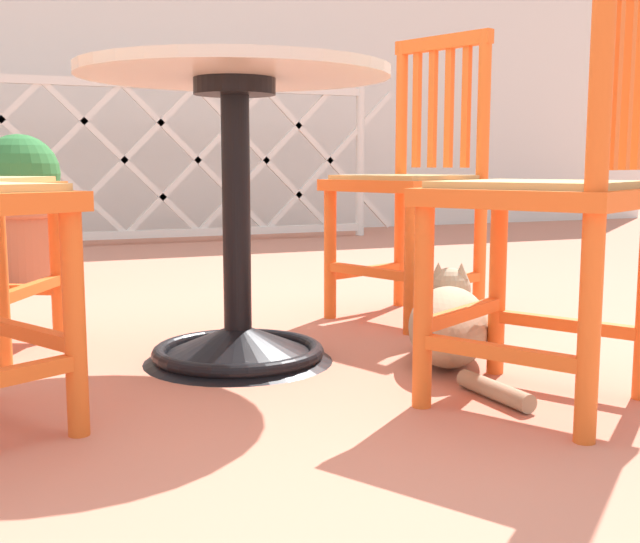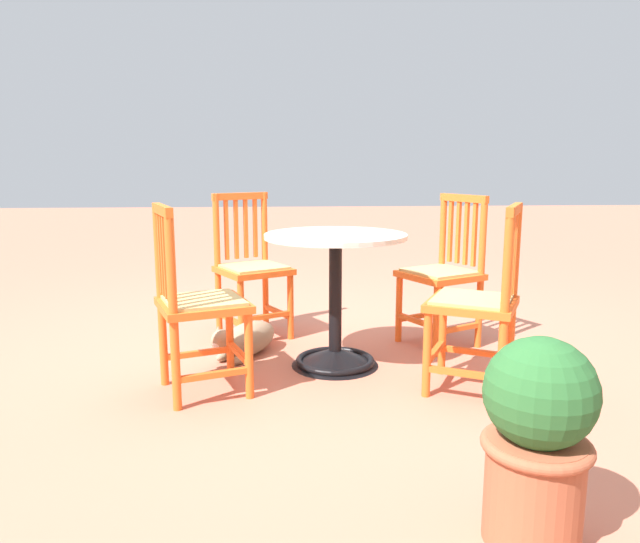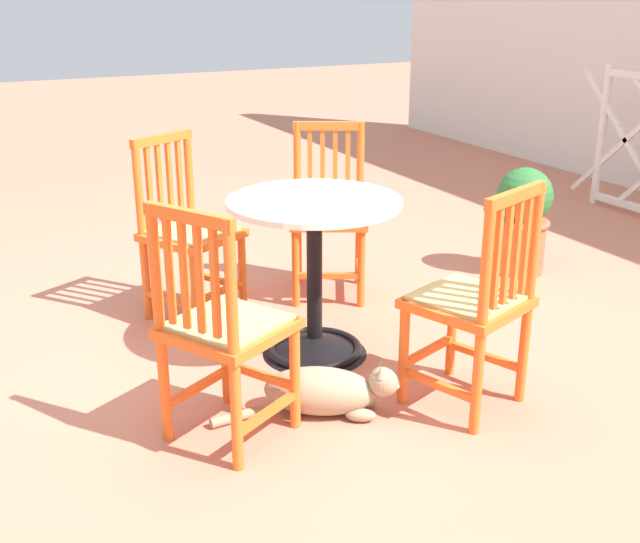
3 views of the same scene
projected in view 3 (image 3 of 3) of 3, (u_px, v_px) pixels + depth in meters
name	position (u px, v px, depth m)	size (l,w,h in m)	color
ground_plane	(285.00, 367.00, 3.47)	(24.00, 24.00, 0.00)	#C6755B
cafe_table	(315.00, 296.00, 3.51)	(0.76, 0.76, 0.73)	black
orange_chair_near_fence	(329.00, 216.00, 4.17)	(0.54, 0.54, 0.91)	orange
orange_chair_facing_out	(188.00, 234.00, 3.88)	(0.54, 0.54, 0.91)	orange
orange_chair_at_corner	(223.00, 330.00, 2.80)	(0.54, 0.54, 0.91)	orange
orange_chair_by_planter	(474.00, 304.00, 3.02)	(0.51, 0.51, 0.91)	orange
tabby_cat	(329.00, 391.00, 3.07)	(0.41, 0.70, 0.23)	#9E896B
terracotta_planter	(523.00, 218.00, 4.52)	(0.32, 0.32, 0.62)	#B25B3D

